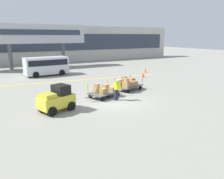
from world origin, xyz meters
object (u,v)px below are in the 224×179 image
(baggage_tug, at_px, (57,99))
(baggage_cart_lead, at_px, (104,91))
(safety_cone_near, at_px, (143,75))
(baggage_handler, at_px, (117,88))
(shuttle_van, at_px, (46,65))
(safety_cone_far, at_px, (145,70))
(baggage_cart_middle, at_px, (128,84))

(baggage_tug, relative_size, baggage_cart_lead, 0.76)
(baggage_cart_lead, bearing_deg, safety_cone_near, 35.29)
(baggage_handler, bearing_deg, shuttle_van, 98.48)
(baggage_handler, xyz_separation_m, safety_cone_far, (9.28, 8.91, -0.59))
(baggage_tug, xyz_separation_m, shuttle_van, (2.42, 13.06, 0.48))
(baggage_handler, bearing_deg, baggage_tug, -176.79)
(baggage_tug, bearing_deg, safety_cone_far, 33.92)
(baggage_cart_lead, xyz_separation_m, baggage_handler, (0.42, -1.17, 0.38))
(baggage_handler, distance_m, safety_cone_far, 12.88)
(baggage_tug, relative_size, safety_cone_near, 4.27)
(baggage_tug, relative_size, safety_cone_far, 4.27)
(baggage_cart_middle, xyz_separation_m, safety_cone_far, (6.98, 6.77, -0.29))
(baggage_tug, height_order, baggage_cart_lead, baggage_tug)
(baggage_handler, distance_m, shuttle_van, 12.96)
(baggage_handler, relative_size, shuttle_van, 0.32)
(baggage_cart_lead, relative_size, baggage_cart_middle, 1.00)
(baggage_tug, height_order, safety_cone_near, baggage_tug)
(baggage_cart_lead, distance_m, baggage_cart_middle, 2.89)
(baggage_cart_lead, height_order, shuttle_van, shuttle_van)
(baggage_tug, height_order, baggage_handler, baggage_tug)
(shuttle_van, relative_size, safety_cone_far, 8.95)
(baggage_cart_lead, bearing_deg, safety_cone_far, 38.58)
(baggage_cart_middle, bearing_deg, baggage_cart_lead, -160.35)
(baggage_cart_lead, bearing_deg, baggage_cart_middle, 19.65)
(baggage_cart_lead, relative_size, safety_cone_far, 5.58)
(safety_cone_far, bearing_deg, baggage_cart_middle, -135.89)
(shuttle_van, bearing_deg, baggage_handler, -81.52)
(baggage_cart_middle, bearing_deg, safety_cone_far, 44.11)
(baggage_handler, height_order, shuttle_van, shuttle_van)
(safety_cone_far, bearing_deg, baggage_tug, -146.08)
(shuttle_van, relative_size, safety_cone_near, 8.95)
(baggage_tug, bearing_deg, baggage_cart_middle, 19.77)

